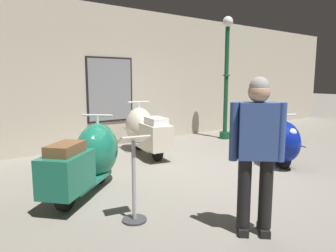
% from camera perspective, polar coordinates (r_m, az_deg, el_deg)
% --- Properties ---
extents(ground_plane, '(60.00, 60.00, 0.00)m').
position_cam_1_polar(ground_plane, '(5.48, 7.60, -8.45)').
color(ground_plane, slate).
extents(showroom_back_wall, '(18.00, 0.24, 3.27)m').
position_cam_1_polar(showroom_back_wall, '(7.84, -9.04, 8.71)').
color(showroom_back_wall, '#BCB29E').
rests_on(showroom_back_wall, ground).
extents(scooter_0, '(1.64, 1.54, 1.07)m').
position_cam_1_polar(scooter_0, '(4.64, -14.01, -5.52)').
color(scooter_0, black).
rests_on(scooter_0, ground).
extents(scooter_1, '(0.88, 1.87, 1.10)m').
position_cam_1_polar(scooter_1, '(6.82, -4.36, -0.71)').
color(scooter_1, black).
rests_on(scooter_1, ground).
extents(scooter_2, '(1.06, 1.65, 0.98)m').
position_cam_1_polar(scooter_2, '(6.25, 18.61, -2.51)').
color(scooter_2, black).
rests_on(scooter_2, ground).
extents(lamppost, '(0.28, 0.28, 3.17)m').
position_cam_1_polar(lamppost, '(8.50, 10.49, 9.06)').
color(lamppost, '#144728').
rests_on(lamppost, ground).
extents(visitor_0, '(0.43, 0.41, 1.62)m').
position_cam_1_polar(visitor_0, '(3.27, 15.74, -3.44)').
color(visitor_0, black).
rests_on(visitor_0, ground).
extents(info_stanchion, '(0.36, 0.28, 1.00)m').
position_cam_1_polar(info_stanchion, '(3.60, -6.16, -10.71)').
color(info_stanchion, '#333338').
rests_on(info_stanchion, ground).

